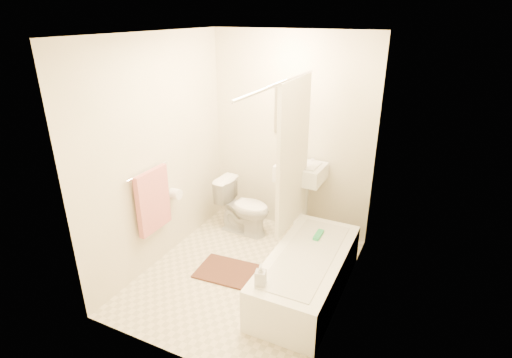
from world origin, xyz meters
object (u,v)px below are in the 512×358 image
at_px(bathtub, 307,274).
at_px(soap_bottle, 261,275).
at_px(sink, 300,198).
at_px(bath_mat, 227,271).
at_px(toilet, 244,207).

xyz_separation_m(bathtub, soap_bottle, (-0.22, -0.60, 0.31)).
relative_size(sink, bath_mat, 1.69).
bearing_deg(bathtub, sink, 113.99).
distance_m(bathtub, soap_bottle, 0.71).
relative_size(toilet, bathtub, 0.45).
bearing_deg(soap_bottle, sink, 97.81).
relative_size(bath_mat, soap_bottle, 3.11).
xyz_separation_m(bath_mat, soap_bottle, (0.65, -0.54, 0.52)).
bearing_deg(sink, soap_bottle, -80.57).
xyz_separation_m(sink, soap_bottle, (0.22, -1.57, 0.01)).
bearing_deg(sink, toilet, -163.05).
height_order(toilet, bathtub, toilet).
bearing_deg(toilet, bathtub, -122.81).
xyz_separation_m(toilet, sink, (0.67, 0.18, 0.18)).
bearing_deg(bath_mat, toilet, 105.17).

